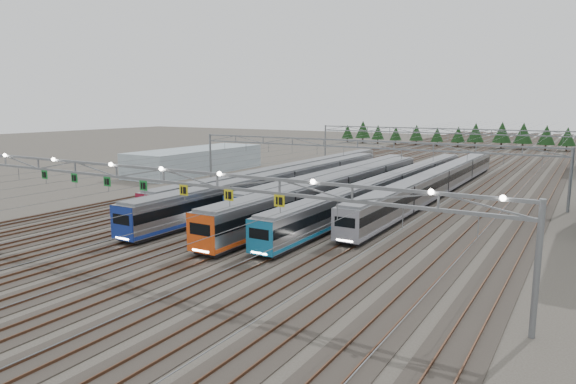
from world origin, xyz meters
The scene contains 13 objects.
ground centered at (0.00, 0.00, 0.00)m, with size 400.00×400.00×0.00m, color #47423A.
track_bed centered at (0.00, 100.00, 1.49)m, with size 54.00×260.00×5.42m.
train_a centered at (-11.25, 39.95, 1.98)m, with size 2.67×63.43×3.47m.
train_b centered at (-6.75, 30.60, 2.15)m, with size 2.92×58.95×3.80m.
train_c centered at (-2.25, 38.20, 1.96)m, with size 2.63×52.05×3.42m.
train_d centered at (2.25, 28.61, 2.23)m, with size 3.03×53.95×3.95m.
train_e centered at (6.75, 36.71, 2.00)m, with size 2.69×65.79×3.50m.
train_f centered at (11.25, 43.71, 2.07)m, with size 2.79×65.23×3.64m.
gantry_near centered at (-0.05, -0.12, 7.09)m, with size 56.36×0.61×8.08m.
gantry_mid centered at (0.00, 40.00, 6.39)m, with size 56.36×0.36×8.00m.
gantry_far centered at (0.00, 85.00, 6.39)m, with size 56.36×0.36×8.00m.
west_shed centered at (-36.37, 45.94, 2.30)m, with size 10.00×30.00×4.60m, color #90A2AC.
treeline centered at (5.40, 134.45, 4.23)m, with size 106.40×5.60×7.02m.
Camera 1 is at (30.13, -30.50, 13.03)m, focal length 32.00 mm.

